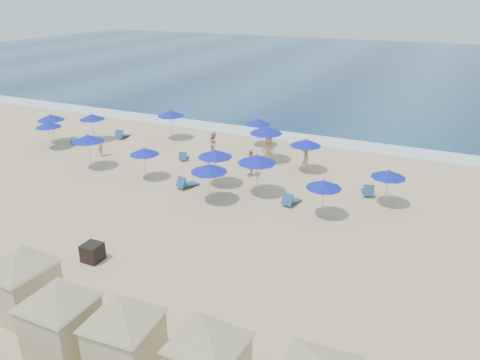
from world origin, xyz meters
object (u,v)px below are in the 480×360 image
at_px(umbrella_9, 306,142).
at_px(umbrella_2, 92,117).
at_px(trash_bin, 93,252).
at_px(umbrella_5, 144,151).
at_px(cabana_3, 124,331).
at_px(umbrella_0, 51,117).
at_px(umbrella_4, 171,113).
at_px(umbrella_11, 324,184).
at_px(umbrella_10, 389,174).
at_px(cabana_2, 60,312).
at_px(umbrella_7, 266,130).
at_px(beachgoer_0, 100,145).
at_px(umbrella_13, 258,121).
at_px(umbrella_6, 215,153).
at_px(beachgoer_3, 305,159).
at_px(umbrella_1, 48,124).
at_px(beachgoer_4, 269,149).
at_px(cabana_1, 20,276).
at_px(umbrella_12, 257,159).
at_px(umbrella_8, 209,168).
at_px(beachgoer_1, 214,143).
at_px(umbrella_3, 88,138).
at_px(beachgoer_2, 251,163).
at_px(cabana_4, 208,353).

bearing_deg(umbrella_9, umbrella_2, -178.24).
distance_m(trash_bin, umbrella_5, 9.57).
distance_m(cabana_3, umbrella_0, 25.45).
relative_size(umbrella_4, umbrella_11, 1.14).
bearing_deg(umbrella_10, cabana_2, -116.06).
xyz_separation_m(umbrella_5, umbrella_7, (5.52, 6.10, 0.42)).
relative_size(umbrella_7, umbrella_11, 1.22).
height_order(cabana_3, beachgoer_0, cabana_3).
xyz_separation_m(umbrella_11, umbrella_13, (-7.61, 9.51, 0.05)).
distance_m(trash_bin, umbrella_6, 9.84).
xyz_separation_m(umbrella_2, umbrella_4, (5.22, 2.91, 0.17)).
bearing_deg(trash_bin, beachgoer_0, 129.30).
height_order(umbrella_10, beachgoer_3, umbrella_10).
bearing_deg(cabana_3, umbrella_1, 140.70).
relative_size(umbrella_6, umbrella_9, 1.04).
height_order(umbrella_0, umbrella_1, umbrella_0).
xyz_separation_m(umbrella_11, beachgoer_4, (-5.59, 6.60, -0.91)).
relative_size(umbrella_1, umbrella_6, 0.90).
height_order(cabana_1, umbrella_12, cabana_1).
height_order(cabana_1, cabana_2, cabana_1).
distance_m(umbrella_1, umbrella_7, 15.93).
bearing_deg(umbrella_4, umbrella_5, -68.39).
bearing_deg(umbrella_13, umbrella_8, -81.85).
relative_size(trash_bin, umbrella_1, 0.37).
xyz_separation_m(umbrella_10, beachgoer_1, (-12.48, 3.67, -1.04)).
bearing_deg(umbrella_11, umbrella_3, 177.97).
distance_m(umbrella_6, beachgoer_3, 6.14).
bearing_deg(beachgoer_0, umbrella_10, -149.70).
bearing_deg(umbrella_9, umbrella_3, -157.72).
distance_m(cabana_2, umbrella_3, 17.28).
height_order(umbrella_3, umbrella_9, umbrella_3).
relative_size(cabana_1, umbrella_12, 1.72).
xyz_separation_m(umbrella_9, beachgoer_2, (-2.85, -2.15, -1.10)).
bearing_deg(umbrella_0, cabana_3, -40.02).
xyz_separation_m(umbrella_11, beachgoer_0, (-16.75, 2.72, -1.02)).
distance_m(umbrella_13, beachgoer_2, 6.21).
distance_m(trash_bin, umbrella_13, 17.86).
xyz_separation_m(trash_bin, cabana_2, (2.90, -4.64, 1.08)).
distance_m(umbrella_3, umbrella_10, 18.63).
height_order(cabana_4, umbrella_9, cabana_4).
xyz_separation_m(umbrella_8, beachgoer_0, (-10.63, 3.56, -1.21)).
relative_size(umbrella_1, beachgoer_2, 1.22).
bearing_deg(beachgoer_1, umbrella_13, -66.42).
bearing_deg(umbrella_7, cabana_4, -72.62).
distance_m(trash_bin, umbrella_10, 15.43).
xyz_separation_m(umbrella_6, umbrella_13, (-0.69, 8.15, -0.16)).
relative_size(cabana_2, cabana_3, 1.02).
bearing_deg(umbrella_13, umbrella_11, -51.35).
relative_size(beachgoer_1, beachgoer_4, 0.87).
bearing_deg(umbrella_0, beachgoer_2, 0.30).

